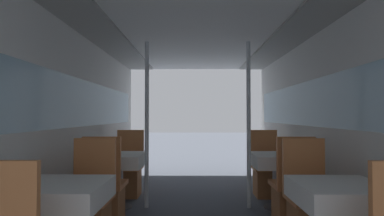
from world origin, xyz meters
name	(u,v)px	position (x,y,z in m)	size (l,w,h in m)	color
wall_left	(67,123)	(-1.46, 1.87, 1.15)	(0.05, 6.53, 2.23)	silver
wall_right	(331,123)	(1.46, 1.87, 1.15)	(0.05, 6.53, 2.23)	silver
ceiling_panel	(198,23)	(0.00, 1.87, 2.27)	(2.93, 6.53, 0.07)	white
dining_table_left_0	(62,199)	(-1.06, 0.84, 0.59)	(0.65, 0.65, 0.71)	#4C4C51
chair_left_far_0	(89,212)	(-1.06, 1.43, 0.30)	(0.42, 0.42, 1.00)	#9C5B31
dining_table_left_1	(119,163)	(-1.06, 2.56, 0.59)	(0.65, 0.65, 0.71)	#4C4C51
chair_left_near_1	(106,197)	(-1.06, 1.97, 0.30)	(0.42, 0.42, 1.00)	#9C5B31
chair_left_far_1	(128,176)	(-1.06, 3.15, 0.30)	(0.42, 0.42, 1.00)	#9C5B31
support_pole_left_1	(147,124)	(-0.68, 2.56, 1.11)	(0.06, 0.06, 2.23)	silver
dining_table_right_0	(340,199)	(1.06, 0.84, 0.59)	(0.65, 0.65, 0.71)	#4C4C51
chair_right_far_0	(310,213)	(1.06, 1.43, 0.30)	(0.42, 0.42, 1.00)	#9C5B31
dining_table_right_1	(277,163)	(1.06, 2.56, 0.59)	(0.65, 0.65, 0.71)	#4C4C51
chair_right_near_1	(291,197)	(1.06, 1.97, 0.30)	(0.42, 0.42, 1.00)	#9C5B31
chair_right_far_1	(266,176)	(1.06, 3.15, 0.30)	(0.42, 0.42, 1.00)	#9C5B31
support_pole_right_1	(249,124)	(0.68, 2.56, 1.11)	(0.06, 0.06, 2.23)	silver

